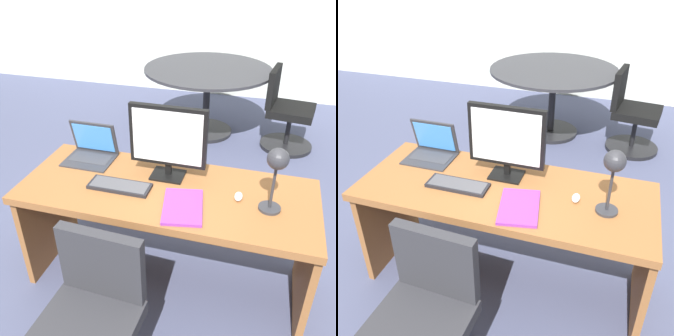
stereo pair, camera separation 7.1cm
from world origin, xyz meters
The scene contains 11 objects.
ground centered at (0.00, 1.50, 0.00)m, with size 12.00×12.00×0.00m, color #474C6B.
desk centered at (0.00, 0.04, 0.54)m, with size 1.73×0.69×0.72m.
monitor centered at (-0.03, 0.14, 0.98)m, with size 0.46×0.16×0.46m.
laptop centered at (-0.58, 0.23, 0.80)m, with size 0.31×0.26×0.24m.
keyboard centered at (-0.27, -0.07, 0.74)m, with size 0.37×0.14×0.02m.
mouse centered at (0.42, 0.01, 0.74)m, with size 0.04×0.08×0.04m.
desk_lamp centered at (0.59, -0.06, 1.00)m, with size 0.12×0.14×0.38m.
book centered at (0.14, -0.16, 0.73)m, with size 0.27×0.35×0.02m.
office_chair centered at (-0.17, -0.73, 0.33)m, with size 0.56×0.56×0.81m.
meeting_table centered at (-0.20, 2.33, 0.59)m, with size 1.42×1.42×0.77m.
meeting_chair_near centered at (0.69, 2.21, 0.36)m, with size 0.56×0.56×0.86m.
Camera 1 is at (0.51, -1.75, 1.96)m, focal length 40.26 mm.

